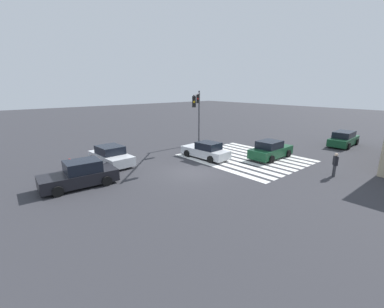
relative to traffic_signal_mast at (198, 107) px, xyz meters
name	(u,v)px	position (x,y,z in m)	size (l,w,h in m)	color
ground_plane	(192,172)	(-5.10, 5.10, -4.26)	(144.77, 144.77, 0.00)	#333338
crosswalk_markings	(245,158)	(-5.10, -1.14, -4.26)	(9.88, 8.20, 0.01)	silver
traffic_signal_mast	(198,107)	(0.00, 0.00, 0.00)	(5.92, 5.92, 5.76)	#47474C
car_0	(271,150)	(-6.61, -2.79, -3.53)	(2.19, 4.58, 1.59)	#144728
car_1	(344,139)	(-8.93, -13.07, -3.51)	(2.32, 5.01, 1.58)	#144728
car_3	(80,175)	(-2.49, 12.25, -3.52)	(2.40, 4.71, 1.65)	black
car_4	(206,151)	(-2.84, 1.55, -3.60)	(4.67, 2.22, 1.47)	silver
car_5	(111,156)	(0.78, 8.78, -3.55)	(4.58, 2.38, 1.54)	silver
pedestrian	(335,163)	(-12.29, -1.99, -3.31)	(0.41, 0.41, 1.70)	#38383D
fire_hydrant	(70,164)	(1.54, 11.73, -3.83)	(0.22, 0.22, 0.86)	red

